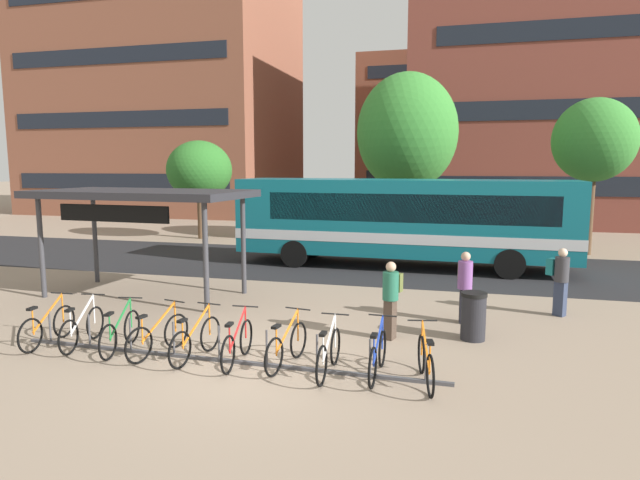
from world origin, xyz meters
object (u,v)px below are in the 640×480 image
at_px(street_tree_1, 407,132).
at_px(parked_bicycle_orange_9, 426,363).
at_px(parked_bicycle_white_7, 329,354).
at_px(transit_shelter, 141,197).
at_px(street_tree_2, 199,170).
at_px(commuter_teal_pack_2, 560,277).
at_px(street_tree_0, 594,141).
at_px(parked_bicycle_orange_4, 196,340).
at_px(parked_bicycle_blue_8, 378,356).
at_px(parked_bicycle_green_2, 120,333).
at_px(parked_bicycle_orange_0, 48,327).
at_px(commuter_olive_pack_0, 391,294).
at_px(parked_bicycle_orange_6, 287,346).
at_px(commuter_olive_pack_1, 465,282).
at_px(parked_bicycle_white_1, 82,328).
at_px(parked_bicycle_orange_3, 158,336).
at_px(trash_bin, 473,316).
at_px(parked_bicycle_red_5, 237,344).
at_px(city_bus, 400,219).

bearing_deg(street_tree_1, parked_bicycle_orange_9, -83.13).
relative_size(parked_bicycle_white_7, parked_bicycle_orange_9, 1.02).
relative_size(transit_shelter, street_tree_2, 1.24).
height_order(parked_bicycle_white_7, commuter_teal_pack_2, commuter_teal_pack_2).
bearing_deg(transit_shelter, street_tree_0, 41.75).
bearing_deg(parked_bicycle_orange_4, parked_bicycle_blue_8, -83.34).
distance_m(parked_bicycle_green_2, parked_bicycle_white_7, 4.33).
bearing_deg(parked_bicycle_green_2, commuter_teal_pack_2, -68.94).
bearing_deg(street_tree_2, parked_bicycle_orange_0, -73.99).
bearing_deg(parked_bicycle_blue_8, commuter_olive_pack_0, 2.42).
bearing_deg(parked_bicycle_orange_6, parked_bicycle_white_7, -94.61).
xyz_separation_m(parked_bicycle_green_2, commuter_olive_pack_1, (6.66, 3.82, 0.59)).
xyz_separation_m(parked_bicycle_white_1, transit_shelter, (-1.24, 4.24, 2.43)).
xyz_separation_m(transit_shelter, commuter_olive_pack_1, (8.84, -0.48, -1.84)).
bearing_deg(parked_bicycle_orange_3, trash_bin, -54.27).
height_order(parked_bicycle_orange_4, transit_shelter, transit_shelter).
xyz_separation_m(parked_bicycle_orange_4, commuter_olive_pack_0, (3.46, 2.21, 0.59)).
distance_m(parked_bicycle_orange_4, street_tree_1, 17.67).
xyz_separation_m(commuter_olive_pack_0, trash_bin, (1.71, 0.37, -0.45)).
relative_size(parked_bicycle_orange_4, trash_bin, 1.67).
height_order(parked_bicycle_red_5, commuter_olive_pack_0, commuter_olive_pack_0).
bearing_deg(parked_bicycle_orange_0, street_tree_2, 12.99).
bearing_deg(parked_bicycle_orange_6, transit_shelter, 61.28).
bearing_deg(street_tree_0, trash_bin, -110.71).
xyz_separation_m(parked_bicycle_orange_9, street_tree_2, (-12.29, 16.06, 3.08)).
xyz_separation_m(transit_shelter, street_tree_1, (6.15, 12.49, 2.43)).
bearing_deg(parked_bicycle_orange_3, parked_bicycle_blue_8, -77.59).
relative_size(parked_bicycle_orange_0, trash_bin, 1.67).
height_order(commuter_olive_pack_1, street_tree_2, street_tree_2).
height_order(parked_bicycle_white_1, trash_bin, trash_bin).
bearing_deg(parked_bicycle_orange_6, commuter_teal_pack_2, -39.30).
bearing_deg(parked_bicycle_green_2, transit_shelter, 18.56).
bearing_deg(parked_bicycle_orange_4, commuter_teal_pack_2, -48.59).
height_order(parked_bicycle_white_1, parked_bicycle_orange_6, same).
height_order(parked_bicycle_orange_0, commuter_olive_pack_1, commuter_olive_pack_1).
bearing_deg(parked_bicycle_green_2, parked_bicycle_white_1, 77.93).
bearing_deg(parked_bicycle_green_2, parked_bicycle_white_7, -100.37).
bearing_deg(parked_bicycle_red_5, street_tree_0, -34.54).
relative_size(parked_bicycle_red_5, street_tree_0, 0.27).
distance_m(parked_bicycle_orange_0, commuter_teal_pack_2, 11.80).
height_order(parked_bicycle_orange_9, commuter_olive_pack_0, commuter_olive_pack_0).
bearing_deg(commuter_olive_pack_0, parked_bicycle_green_2, -50.25).
bearing_deg(street_tree_0, transit_shelter, -141.41).
relative_size(parked_bicycle_orange_4, commuter_olive_pack_1, 1.01).
bearing_deg(trash_bin, parked_bicycle_orange_0, -163.28).
xyz_separation_m(parked_bicycle_green_2, parked_bicycle_orange_3, (0.86, -0.02, 0.00)).
xyz_separation_m(parked_bicycle_blue_8, transit_shelter, (-7.36, 4.33, 2.43)).
distance_m(city_bus, transit_shelter, 9.15).
height_order(parked_bicycle_blue_8, commuter_olive_pack_1, commuter_olive_pack_1).
bearing_deg(transit_shelter, commuter_olive_pack_1, 0.05).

